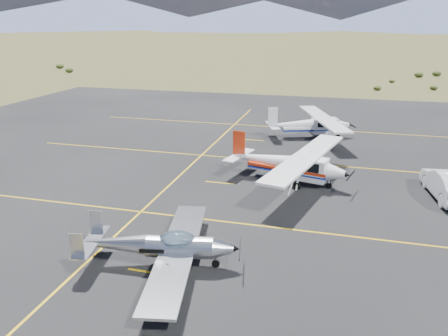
% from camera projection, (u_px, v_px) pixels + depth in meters
% --- Properties ---
extents(ground, '(1600.00, 1600.00, 0.00)m').
position_uv_depth(ground, '(238.00, 242.00, 20.79)').
color(ground, '#383D1C').
rests_on(ground, ground).
extents(apron, '(72.00, 72.00, 0.02)m').
position_uv_depth(apron, '(264.00, 190.00, 27.19)').
color(apron, black).
rests_on(apron, ground).
extents(aircraft_low_wing, '(6.68, 9.20, 1.99)m').
position_uv_depth(aircraft_low_wing, '(162.00, 246.00, 18.53)').
color(aircraft_low_wing, silver).
rests_on(aircraft_low_wing, apron).
extents(aircraft_cessna, '(7.60, 11.66, 2.96)m').
position_uv_depth(aircraft_cessna, '(288.00, 162.00, 28.20)').
color(aircraft_cessna, white).
rests_on(aircraft_cessna, apron).
extents(aircraft_plain, '(7.74, 10.92, 2.81)m').
position_uv_depth(aircraft_plain, '(310.00, 124.00, 38.85)').
color(aircraft_plain, silver).
rests_on(aircraft_plain, apron).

